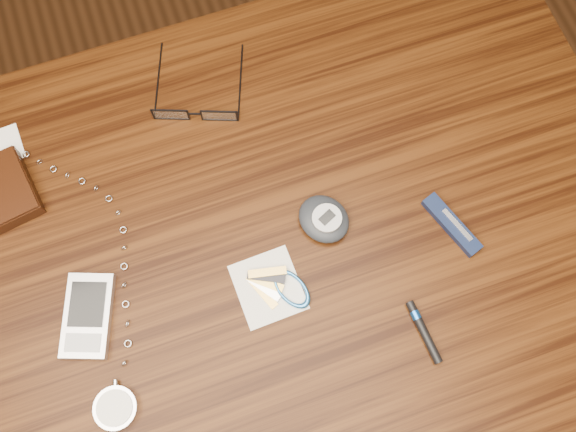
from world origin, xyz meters
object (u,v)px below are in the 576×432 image
Objects in this scene: eyeglasses at (196,111)px; pedometer at (324,219)px; pda_phone at (88,316)px; pocket_watch at (114,394)px; notepad_keys at (279,287)px; desk at (270,258)px; pocket_knife at (452,225)px.

pedometer is at bearing -61.30° from eyeglasses.
pocket_watch is at bearing -86.02° from pda_phone.
pda_phone reaches higher than pocket_watch.
eyeglasses is 0.30m from pda_phone.
eyeglasses is 0.38× the size of pocket_watch.
pedometer is at bearing 37.48° from notepad_keys.
pedometer is (0.11, -0.20, 0.00)m from eyeglasses.
desk is at bearing -80.02° from eyeglasses.
pocket_watch is 4.54× the size of pedometer.
eyeglasses is at bearing 118.70° from pedometer.
pda_phone is 0.24m from notepad_keys.
desk is 6.50× the size of eyeglasses.
pda_phone is (-0.24, -0.02, 0.11)m from desk.
pedometer is at bearing 158.74° from pocket_knife.
desk is 10.15× the size of notepad_keys.
pda_phone is 0.47m from pocket_knife.
pocket_watch is 0.23m from notepad_keys.
eyeglasses is at bearing 99.98° from desk.
eyeglasses is 0.37m from pocket_knife.
pocket_watch is 0.33m from pedometer.
eyeglasses is at bearing 47.32° from pda_phone.
pocket_knife is at bearing -4.83° from pda_phone.
notepad_keys is (-0.08, -0.06, -0.01)m from pedometer.
pocket_watch reaches higher than notepad_keys.
notepad_keys is at bearing -10.45° from pda_phone.
desk is 11.37× the size of pedometer.
eyeglasses is at bearing 135.22° from pocket_knife.
desk is 10.50× the size of pocket_knife.
pedometer is at bearing 21.34° from pocket_watch.
pedometer is 0.16m from pocket_knife.
pedometer reaches higher than pocket_watch.
notepad_keys is (0.23, -0.04, -0.00)m from pda_phone.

